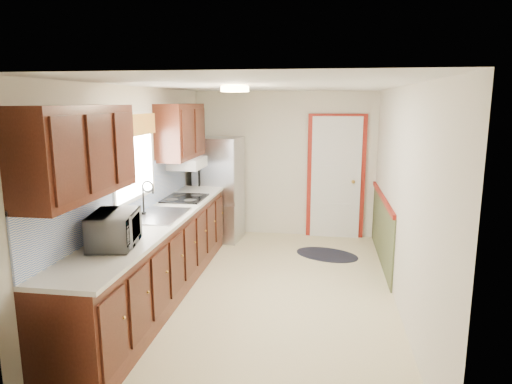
% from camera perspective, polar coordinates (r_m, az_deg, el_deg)
% --- Properties ---
extents(room_shell, '(3.20, 5.20, 2.52)m').
position_cam_1_polar(room_shell, '(5.19, 1.14, -0.19)').
color(room_shell, beige).
rests_on(room_shell, ground).
extents(kitchen_run, '(0.63, 4.00, 2.20)m').
position_cam_1_polar(kitchen_run, '(5.31, -12.68, -4.54)').
color(kitchen_run, '#39160C').
rests_on(kitchen_run, ground).
extents(back_wall_trim, '(1.12, 2.30, 2.08)m').
position_cam_1_polar(back_wall_trim, '(7.38, 11.06, 0.57)').
color(back_wall_trim, maroon).
rests_on(back_wall_trim, ground).
extents(ceiling_fixture, '(0.30, 0.30, 0.06)m').
position_cam_1_polar(ceiling_fixture, '(4.94, -2.66, 12.75)').
color(ceiling_fixture, '#FFD88C').
rests_on(ceiling_fixture, room_shell).
extents(microwave, '(0.41, 0.61, 0.38)m').
position_cam_1_polar(microwave, '(4.31, -17.31, -4.04)').
color(microwave, white).
rests_on(microwave, kitchen_run).
extents(refrigerator, '(0.74, 0.72, 1.67)m').
position_cam_1_polar(refrigerator, '(7.42, -4.62, 0.37)').
color(refrigerator, '#B7B7BC').
rests_on(refrigerator, ground).
extents(rug, '(1.09, 0.91, 0.01)m').
position_cam_1_polar(rug, '(6.88, 8.84, -7.74)').
color(rug, black).
rests_on(rug, ground).
extents(cooktop, '(0.52, 0.63, 0.02)m').
position_cam_1_polar(cooktop, '(6.22, -8.89, -0.77)').
color(cooktop, black).
rests_on(cooktop, kitchen_run).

